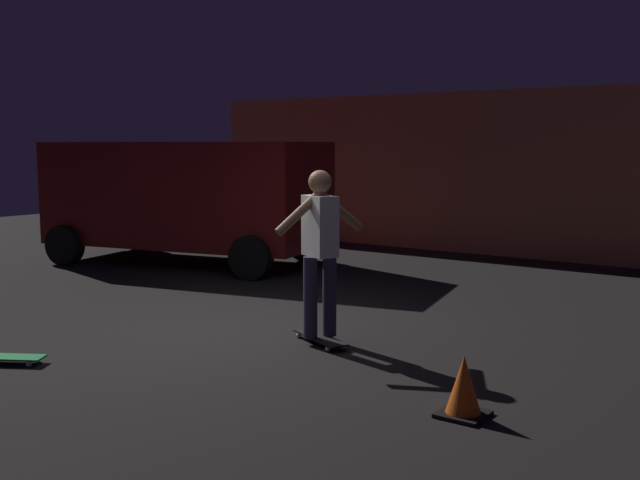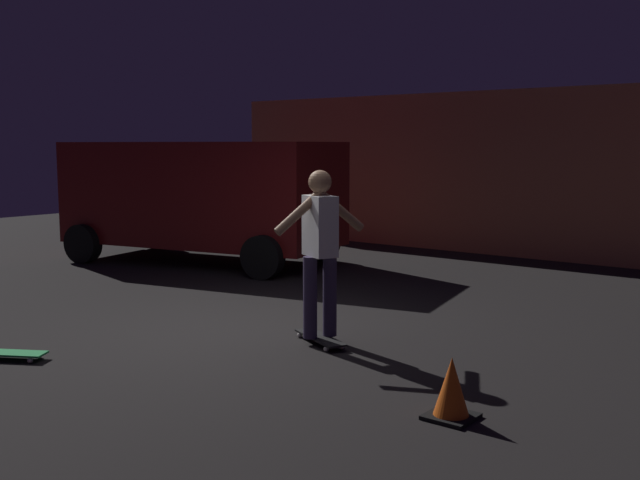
{
  "view_description": "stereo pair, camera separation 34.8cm",
  "coord_description": "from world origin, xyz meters",
  "px_view_note": "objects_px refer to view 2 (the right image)",
  "views": [
    {
      "loc": [
        5.21,
        -5.88,
        1.99
      ],
      "look_at": [
        0.92,
        0.1,
        1.05
      ],
      "focal_mm": 42.12,
      "sensor_mm": 36.0,
      "label": 1
    },
    {
      "loc": [
        5.49,
        -5.67,
        1.99
      ],
      "look_at": [
        0.92,
        0.1,
        1.05
      ],
      "focal_mm": 42.12,
      "sensor_mm": 36.0,
      "label": 2
    }
  ],
  "objects_px": {
    "skateboard_spare": "(5,353)",
    "skater": "(320,241)",
    "parked_van": "(202,194)",
    "skateboard_ridden": "(320,338)",
    "traffic_cone": "(451,391)"
  },
  "relations": [
    {
      "from": "skateboard_spare",
      "to": "skater",
      "type": "distance_m",
      "value": 3.15
    },
    {
      "from": "skateboard_spare",
      "to": "skater",
      "type": "xyz_separation_m",
      "value": [
        1.96,
        2.26,
        0.98
      ]
    },
    {
      "from": "parked_van",
      "to": "skateboard_ridden",
      "type": "bearing_deg",
      "value": -30.96
    },
    {
      "from": "skateboard_spare",
      "to": "skater",
      "type": "bearing_deg",
      "value": 49.15
    },
    {
      "from": "parked_van",
      "to": "skateboard_ridden",
      "type": "xyz_separation_m",
      "value": [
        4.86,
        -2.91,
        -1.11
      ]
    },
    {
      "from": "parked_van",
      "to": "skater",
      "type": "xyz_separation_m",
      "value": [
        4.86,
        -2.91,
        -0.12
      ]
    },
    {
      "from": "skateboard_ridden",
      "to": "traffic_cone",
      "type": "height_order",
      "value": "traffic_cone"
    },
    {
      "from": "parked_van",
      "to": "skateboard_ridden",
      "type": "distance_m",
      "value": 5.77
    },
    {
      "from": "skater",
      "to": "skateboard_spare",
      "type": "bearing_deg",
      "value": -130.85
    },
    {
      "from": "skateboard_ridden",
      "to": "traffic_cone",
      "type": "distance_m",
      "value": 2.3
    },
    {
      "from": "skateboard_ridden",
      "to": "traffic_cone",
      "type": "bearing_deg",
      "value": -27.01
    },
    {
      "from": "parked_van",
      "to": "skateboard_spare",
      "type": "bearing_deg",
      "value": -60.76
    },
    {
      "from": "skateboard_ridden",
      "to": "skateboard_spare",
      "type": "height_order",
      "value": "same"
    },
    {
      "from": "skateboard_spare",
      "to": "parked_van",
      "type": "bearing_deg",
      "value": 119.24
    },
    {
      "from": "skater",
      "to": "traffic_cone",
      "type": "height_order",
      "value": "skater"
    }
  ]
}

